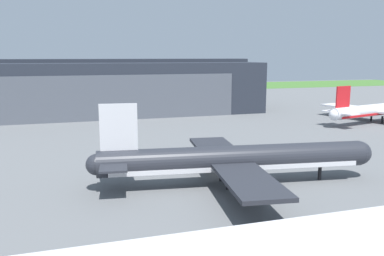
# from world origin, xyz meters

# --- Properties ---
(ground_plane) EXTENTS (440.00, 440.00, 0.00)m
(ground_plane) POSITION_xyz_m (0.00, 0.00, 0.00)
(ground_plane) COLOR slate
(grass_field_strip) EXTENTS (440.00, 56.00, 0.08)m
(grass_field_strip) POSITION_xyz_m (0.00, 186.46, 0.04)
(grass_field_strip) COLOR #447530
(grass_field_strip) RESTS_ON ground_plane
(maintenance_hangar) EXTENTS (108.92, 41.20, 18.53)m
(maintenance_hangar) POSITION_xyz_m (-13.44, 84.49, 8.81)
(maintenance_hangar) COLOR #232833
(maintenance_hangar) RESTS_ON ground_plane
(airliner_far_left) EXTENTS (43.23, 38.96, 11.46)m
(airliner_far_left) POSITION_xyz_m (64.65, 36.73, 3.74)
(airliner_far_left) COLOR silver
(airliner_far_left) RESTS_ON ground_plane
(airliner_near_left) EXTENTS (44.55, 35.50, 12.92)m
(airliner_near_left) POSITION_xyz_m (-0.44, -5.14, 3.97)
(airliner_near_left) COLOR #282B33
(airliner_near_left) RESTS_ON ground_plane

